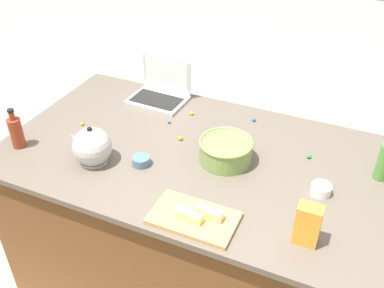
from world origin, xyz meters
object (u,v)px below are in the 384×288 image
at_px(cutting_board, 194,218).
at_px(butter_stick_right, 189,216).
at_px(bottle_olive, 384,161).
at_px(kettle, 92,147).
at_px(ramekin_medium, 141,161).
at_px(butter_stick_left, 210,213).
at_px(candy_bag, 308,225).
at_px(bottle_soy, 16,132).
at_px(laptop, 161,92).
at_px(mixing_bowl_large, 226,150).
at_px(ramekin_small, 321,189).

distance_m(cutting_board, butter_stick_right, 0.04).
relative_size(bottle_olive, cutting_board, 0.68).
distance_m(bottle_olive, cutting_board, 0.86).
distance_m(kettle, butter_stick_right, 0.59).
bearing_deg(kettle, ramekin_medium, -162.60).
relative_size(cutting_board, butter_stick_left, 3.08).
xyz_separation_m(bottle_olive, cutting_board, (0.64, 0.57, -0.08)).
bearing_deg(kettle, butter_stick_right, 162.16).
distance_m(cutting_board, candy_bag, 0.43).
xyz_separation_m(bottle_soy, candy_bag, (-1.39, 0.05, 0.00)).
height_order(cutting_board, candy_bag, candy_bag).
height_order(bottle_olive, candy_bag, bottle_olive).
bearing_deg(laptop, bottle_olive, 168.93).
height_order(mixing_bowl_large, kettle, kettle).
relative_size(laptop, bottle_olive, 1.38).
distance_m(bottle_olive, butter_stick_right, 0.88).
height_order(kettle, ramekin_small, kettle).
height_order(cutting_board, ramekin_small, ramekin_small).
bearing_deg(candy_bag, ramekin_small, -90.38).
bearing_deg(candy_bag, ramekin_medium, -11.47).
bearing_deg(kettle, ramekin_small, -168.62).
bearing_deg(ramekin_small, bottle_soy, 10.09).
xyz_separation_m(mixing_bowl_large, cutting_board, (-0.02, 0.41, -0.05)).
xyz_separation_m(butter_stick_right, ramekin_medium, (0.35, -0.25, -0.02)).
bearing_deg(mixing_bowl_large, ramekin_medium, 28.65).
height_order(kettle, cutting_board, kettle).
xyz_separation_m(cutting_board, ramekin_medium, (0.36, -0.23, 0.01)).
bearing_deg(butter_stick_right, ramekin_medium, -35.16).
bearing_deg(cutting_board, bottle_soy, -6.55).
bearing_deg(ramekin_small, bottle_olive, -135.97).
distance_m(kettle, ramekin_medium, 0.23).
xyz_separation_m(bottle_olive, ramekin_medium, (1.00, 0.34, -0.07)).
bearing_deg(cutting_board, kettle, -15.45).
bearing_deg(bottle_olive, butter_stick_left, 43.19).
relative_size(kettle, cutting_board, 0.63).
height_order(mixing_bowl_large, candy_bag, candy_bag).
height_order(mixing_bowl_large, butter_stick_right, mixing_bowl_large).
height_order(bottle_soy, kettle, bottle_soy).
bearing_deg(cutting_board, mixing_bowl_large, -86.75).
relative_size(butter_stick_left, ramekin_medium, 1.35).
distance_m(butter_stick_left, ramekin_small, 0.50).
distance_m(bottle_soy, kettle, 0.40).
relative_size(bottle_soy, candy_bag, 1.21).
bearing_deg(kettle, bottle_olive, -161.31).
bearing_deg(mixing_bowl_large, laptop, -36.07).
height_order(butter_stick_left, butter_stick_right, same).
xyz_separation_m(mixing_bowl_large, bottle_soy, (0.95, 0.30, 0.02)).
height_order(mixing_bowl_large, butter_stick_left, mixing_bowl_large).
relative_size(mixing_bowl_large, bottle_olive, 1.08).
bearing_deg(butter_stick_right, ramekin_small, -138.61).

